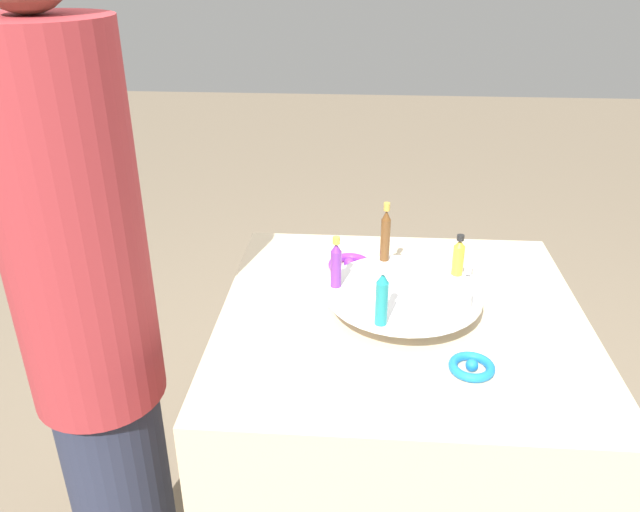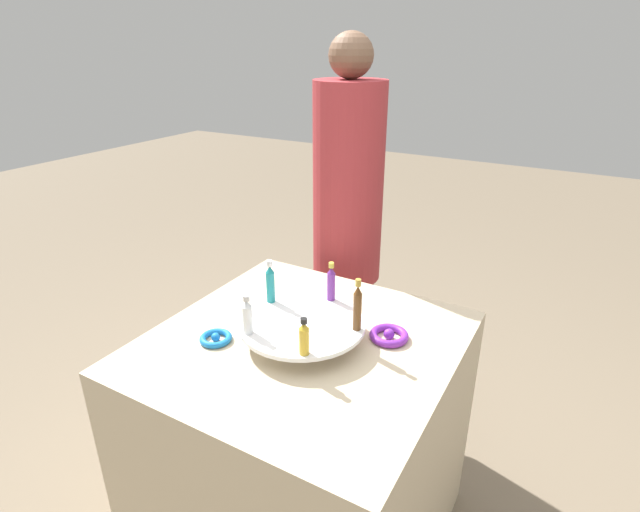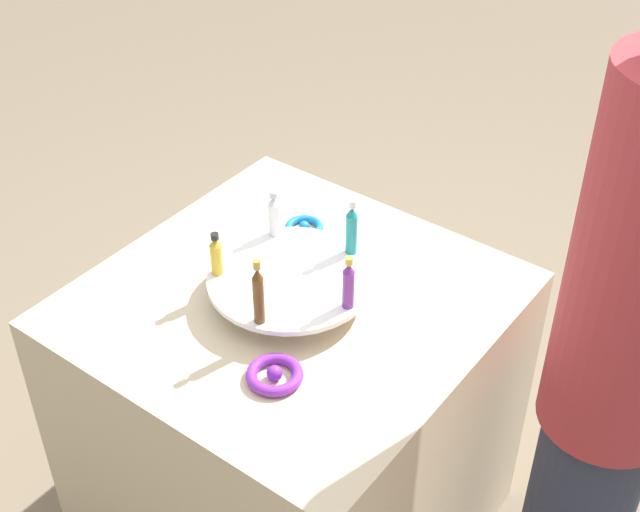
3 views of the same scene
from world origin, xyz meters
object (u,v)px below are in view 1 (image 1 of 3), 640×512
object	(u,v)px
bottle_brown	(385,234)
bottle_purple	(336,264)
ribbon_bow_purple	(350,265)
display_stand	(403,296)
bottle_gold	(458,256)
bottle_clear	(466,293)
bottle_teal	(382,297)
person_figure	(93,339)
ribbon_bow_blue	(472,367)

from	to	relation	value
bottle_brown	bottle_purple	distance (m)	0.18
ribbon_bow_purple	display_stand	bearing A→B (deg)	-58.86
bottle_purple	display_stand	bearing A→B (deg)	-2.57
bottle_brown	bottle_gold	bearing A→B (deg)	-20.57
bottle_brown	bottle_purple	xyz separation A→B (m)	(-0.11, -0.14, -0.01)
bottle_brown	bottle_clear	world-z (taller)	bottle_brown
bottle_purple	bottle_clear	xyz separation A→B (m)	(0.27, -0.10, -0.00)
bottle_teal	person_figure	world-z (taller)	person_figure
bottle_purple	bottle_clear	distance (m)	0.29
person_figure	bottle_purple	bearing A→B (deg)	5.38
bottle_brown	bottle_teal	bearing A→B (deg)	-92.57
ribbon_bow_blue	bottle_brown	bearing A→B (deg)	115.09
bottle_purple	ribbon_bow_blue	world-z (taller)	bottle_purple
bottle_purple	ribbon_bow_purple	distance (m)	0.23
bottle_brown	bottle_teal	distance (m)	0.29
bottle_purple	bottle_gold	world-z (taller)	bottle_purple
bottle_clear	ribbon_bow_blue	distance (m)	0.15
bottle_gold	ribbon_bow_blue	distance (m)	0.31
bottle_gold	bottle_teal	bearing A→B (deg)	-128.57
person_figure	bottle_gold	bearing A→B (deg)	3.13
bottle_teal	display_stand	bearing A→B (deg)	69.43
display_stand	bottle_teal	bearing A→B (deg)	-110.57
bottle_clear	bottle_gold	world-z (taller)	bottle_clear
bottle_clear	bottle_brown	bearing A→B (deg)	123.43
bottle_teal	bottle_purple	bearing A→B (deg)	123.43
bottle_clear	ribbon_bow_purple	bearing A→B (deg)	128.93
display_stand	bottle_purple	bearing A→B (deg)	177.43
bottle_purple	bottle_gold	bearing A→B (deg)	15.43
display_stand	ribbon_bow_blue	bearing A→B (deg)	-58.86
bottle_brown	ribbon_bow_purple	xyz separation A→B (m)	(-0.09, 0.06, -0.12)
display_stand	ribbon_bow_purple	distance (m)	0.24
ribbon_bow_purple	ribbon_bow_blue	distance (m)	0.49
bottle_brown	display_stand	bearing A→B (deg)	-74.57
ribbon_bow_purple	ribbon_bow_blue	size ratio (longest dim) A/B	1.22
bottle_purple	ribbon_bow_blue	distance (m)	0.37
bottle_brown	ribbon_bow_blue	size ratio (longest dim) A/B	1.65
display_stand	bottle_gold	xyz separation A→B (m)	(0.13, 0.08, 0.06)
bottle_purple	bottle_gold	size ratio (longest dim) A/B	1.21
bottle_brown	bottle_clear	distance (m)	0.29
bottle_teal	ribbon_bow_purple	xyz separation A→B (m)	(-0.07, 0.35, -0.11)
bottle_gold	ribbon_bow_blue	world-z (taller)	bottle_gold
bottle_brown	ribbon_bow_purple	distance (m)	0.16
bottle_purple	bottle_clear	bearing A→B (deg)	-20.57
person_figure	ribbon_bow_purple	bearing A→B (deg)	21.14
ribbon_bow_blue	display_stand	bearing A→B (deg)	121.14
bottle_purple	bottle_teal	distance (m)	0.18
bottle_teal	bottle_gold	bearing A→B (deg)	51.43
bottle_clear	person_figure	distance (m)	0.77
bottle_clear	bottle_gold	xyz separation A→B (m)	(0.01, 0.18, -0.01)
bottle_teal	bottle_clear	xyz separation A→B (m)	(0.17, 0.05, -0.01)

